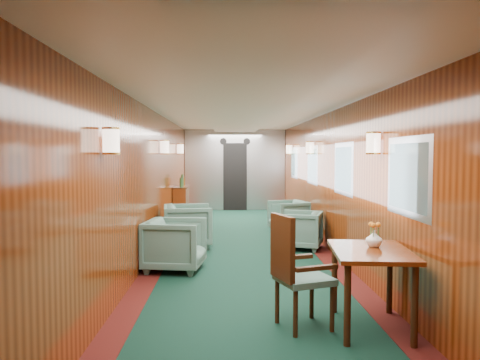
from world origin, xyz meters
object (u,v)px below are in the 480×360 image
(dining_table, at_px, (371,262))
(armchair_left_near, at_px, (175,245))
(credenza, at_px, (181,205))
(armchair_left_far, at_px, (188,226))
(side_chair, at_px, (294,267))
(armchair_right_far, at_px, (289,216))
(armchair_right_near, at_px, (300,230))

(dining_table, distance_m, armchair_left_near, 3.15)
(credenza, distance_m, armchair_left_far, 2.72)
(side_chair, relative_size, armchair_right_far, 1.48)
(armchair_left_far, height_order, armchair_right_near, armchair_left_far)
(credenza, xyz_separation_m, armchair_right_far, (2.41, -1.12, -0.13))
(side_chair, xyz_separation_m, armchair_right_near, (0.67, 3.77, -0.26))
(armchair_left_near, relative_size, armchair_left_far, 0.96)
(armchair_right_near, bearing_deg, armchair_right_far, -163.07)
(dining_table, relative_size, armchair_right_near, 1.48)
(armchair_right_far, bearing_deg, dining_table, -17.37)
(dining_table, height_order, armchair_left_far, armchair_left_far)
(side_chair, height_order, credenza, credenza)
(side_chair, xyz_separation_m, armchair_left_far, (-1.32, 3.99, -0.21))
(dining_table, height_order, armchair_right_near, dining_table)
(armchair_left_far, relative_size, armchair_right_near, 1.15)
(dining_table, xyz_separation_m, armchair_right_far, (-0.01, 5.59, -0.30))
(dining_table, bearing_deg, armchair_left_near, 138.42)
(armchair_left_far, distance_m, armchair_right_far, 2.59)
(dining_table, distance_m, credenza, 7.13)
(dining_table, xyz_separation_m, credenza, (-2.42, 6.70, -0.18))
(side_chair, height_order, armchair_left_far, side_chair)
(dining_table, xyz_separation_m, armchair_left_far, (-2.06, 4.01, -0.26))
(armchair_left_far, height_order, armchair_right_far, armchair_left_far)
(credenza, bearing_deg, armchair_left_far, -82.23)
(side_chair, xyz_separation_m, credenza, (-1.69, 6.69, -0.13))
(credenza, bearing_deg, armchair_right_near, -51.06)
(credenza, distance_m, armchair_right_near, 3.75)
(side_chair, bearing_deg, armchair_left_near, 101.97)
(armchair_left_near, bearing_deg, armchair_right_near, -46.27)
(armchair_left_near, bearing_deg, dining_table, -129.63)
(side_chair, height_order, armchair_right_near, side_chair)
(armchair_left_far, bearing_deg, armchair_left_near, 171.07)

